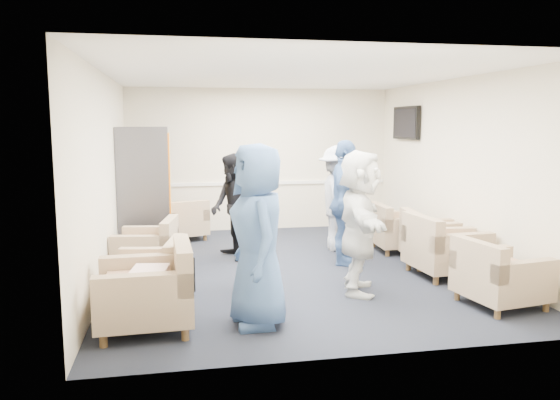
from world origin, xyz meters
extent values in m
plane|color=black|center=(0.00, 0.00, 0.00)|extent=(6.00, 6.00, 0.00)
plane|color=white|center=(0.00, 0.00, 2.70)|extent=(6.00, 6.00, 0.00)
cube|color=beige|center=(0.00, 3.00, 1.35)|extent=(5.00, 0.02, 2.70)
cube|color=beige|center=(0.00, -3.00, 1.35)|extent=(5.00, 0.02, 2.70)
cube|color=beige|center=(-2.50, 0.00, 1.35)|extent=(0.02, 6.00, 2.70)
cube|color=beige|center=(2.50, 0.00, 1.35)|extent=(0.02, 6.00, 2.70)
cube|color=white|center=(0.00, 2.98, 0.90)|extent=(4.98, 0.04, 0.06)
cube|color=black|center=(2.44, 1.80, 2.05)|extent=(0.07, 1.00, 0.58)
cube|color=black|center=(2.40, 1.80, 2.05)|extent=(0.01, 0.92, 0.50)
cube|color=#53525B|center=(2.48, 1.80, 1.90)|extent=(0.04, 0.10, 0.25)
cube|color=#9A7F63|center=(-1.93, -1.98, 0.28)|extent=(0.95, 0.95, 0.30)
cube|color=#A77B5C|center=(-1.93, -1.98, 0.48)|extent=(0.66, 0.61, 0.11)
cube|color=#9A7F63|center=(-1.55, -1.97, 0.65)|extent=(0.18, 0.92, 0.43)
cube|color=#9A7F63|center=(-1.95, -1.13, 0.24)|extent=(0.89, 0.89, 0.25)
cube|color=#A77B5C|center=(-1.95, -1.13, 0.41)|extent=(0.61, 0.58, 0.09)
cube|color=#9A7F63|center=(-1.64, -1.18, 0.55)|extent=(0.25, 0.78, 0.36)
cube|color=#9A7F63|center=(-2.03, 0.22, 0.24)|extent=(0.91, 0.91, 0.26)
cube|color=#A77B5C|center=(-2.03, 0.22, 0.42)|extent=(0.62, 0.59, 0.09)
cube|color=#9A7F63|center=(-1.70, 0.16, 0.56)|extent=(0.26, 0.80, 0.37)
cube|color=#9A7F63|center=(1.97, -2.00, 0.25)|extent=(0.93, 0.93, 0.27)
cube|color=#A77B5C|center=(1.97, -2.00, 0.43)|extent=(0.64, 0.61, 0.10)
cube|color=#9A7F63|center=(1.64, -2.05, 0.57)|extent=(0.26, 0.82, 0.38)
cube|color=#9A7F63|center=(1.96, -0.73, 0.27)|extent=(0.95, 0.95, 0.29)
cube|color=#A77B5C|center=(1.96, -0.73, 0.47)|extent=(0.65, 0.62, 0.10)
cube|color=#9A7F63|center=(1.59, -0.76, 0.62)|extent=(0.21, 0.89, 0.41)
cube|color=#9A7F63|center=(2.08, -0.17, 0.26)|extent=(0.93, 0.93, 0.28)
cube|color=#A77B5C|center=(2.08, -0.17, 0.44)|extent=(0.64, 0.60, 0.10)
cube|color=#9A7F63|center=(1.73, -0.13, 0.59)|extent=(0.23, 0.85, 0.39)
cube|color=#9A7F63|center=(1.93, 0.74, 0.25)|extent=(0.83, 0.83, 0.27)
cube|color=#A77B5C|center=(1.93, 0.74, 0.43)|extent=(0.58, 0.54, 0.10)
cube|color=#9A7F63|center=(1.59, 0.75, 0.57)|extent=(0.16, 0.81, 0.38)
cube|color=#9A7F63|center=(-1.52, 2.30, 0.23)|extent=(0.98, 0.98, 0.25)
cube|color=#A77B5C|center=(-1.52, 2.30, 0.40)|extent=(0.65, 0.67, 0.09)
cube|color=#9A7F63|center=(-1.41, 2.00, 0.54)|extent=(0.76, 0.38, 0.36)
cube|color=#53525B|center=(-2.10, 1.63, 0.99)|extent=(0.78, 0.94, 1.99)
cube|color=#F34904|center=(-1.70, 1.63, 1.09)|extent=(0.02, 0.80, 1.59)
cube|color=black|center=(-1.70, 1.63, 0.26)|extent=(0.02, 0.47, 0.13)
cube|color=black|center=(-1.57, -0.80, 0.21)|extent=(0.36, 0.32, 0.42)
sphere|color=black|center=(-1.57, -0.80, 0.40)|extent=(0.21, 0.21, 0.21)
cube|color=white|center=(-1.88, -1.98, 0.55)|extent=(0.40, 0.50, 0.13)
imported|color=#406199|center=(-0.80, -2.06, 0.92)|extent=(0.66, 0.95, 1.85)
imported|color=#406199|center=(-0.67, -0.95, 0.83)|extent=(0.50, 0.67, 1.66)
imported|color=black|center=(-0.77, 0.71, 0.80)|extent=(0.79, 0.91, 1.60)
imported|color=silver|center=(0.94, 0.96, 0.85)|extent=(0.72, 1.14, 1.70)
imported|color=#406199|center=(0.79, 0.12, 0.91)|extent=(0.80, 1.15, 1.81)
imported|color=white|center=(0.56, -1.21, 0.87)|extent=(0.95, 1.68, 1.73)
camera|label=1|loc=(-1.59, -7.36, 2.04)|focal=35.00mm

